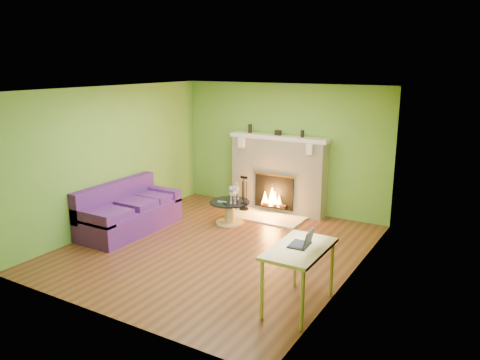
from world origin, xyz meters
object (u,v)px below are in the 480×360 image
Objects in this scene: sofa at (128,212)px; desk at (299,255)px; cat at (235,192)px; coffee_table at (230,211)px.

sofa reaches higher than desk.
sofa is 3.95m from desk.
cat is (-2.32, 2.30, -0.09)m from desk.
desk reaches higher than coffee_table.
cat is at bearing 32.01° from coffee_table.
sofa is at bearing 165.43° from desk.
sofa reaches higher than coffee_table.
sofa is 2.00m from cat.
cat is at bearing 41.42° from sofa.
coffee_table is 0.38m from cat.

